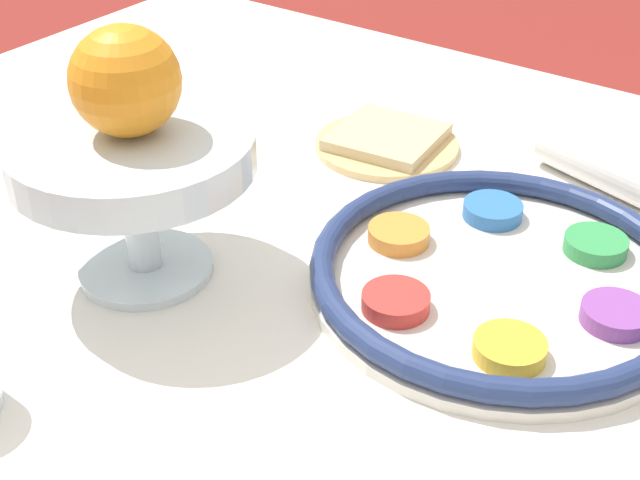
% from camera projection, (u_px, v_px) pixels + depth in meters
% --- Properties ---
extents(seder_plate, '(0.31, 0.31, 0.03)m').
position_uv_depth(seder_plate, '(500.00, 274.00, 0.72)').
color(seder_plate, silver).
rests_on(seder_plate, dining_table).
extents(fruit_stand, '(0.20, 0.20, 0.13)m').
position_uv_depth(fruit_stand, '(133.00, 165.00, 0.70)').
color(fruit_stand, silver).
rests_on(fruit_stand, dining_table).
extents(orange_fruit, '(0.08, 0.08, 0.08)m').
position_uv_depth(orange_fruit, '(125.00, 81.00, 0.66)').
color(orange_fruit, orange).
rests_on(orange_fruit, fruit_stand).
extents(bread_plate, '(0.15, 0.15, 0.02)m').
position_uv_depth(bread_plate, '(387.00, 142.00, 0.94)').
color(bread_plate, tan).
rests_on(bread_plate, dining_table).
extents(napkin_roll, '(0.15, 0.08, 0.05)m').
position_uv_depth(napkin_roll, '(608.00, 167.00, 0.86)').
color(napkin_roll, white).
rests_on(napkin_roll, dining_table).
extents(spoon, '(0.17, 0.03, 0.01)m').
position_uv_depth(spoon, '(623.00, 168.00, 0.90)').
color(spoon, silver).
rests_on(spoon, dining_table).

